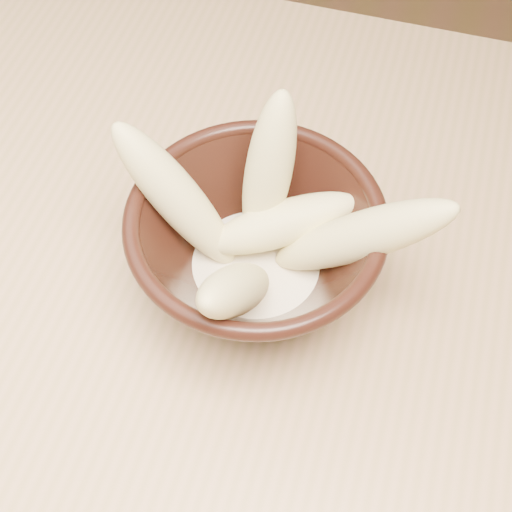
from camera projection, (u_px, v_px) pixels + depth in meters
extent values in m
cube|color=tan|center=(230.00, 321.00, 0.61)|extent=(1.20, 0.80, 0.04)
cylinder|color=black|center=(256.00, 286.00, 0.60)|extent=(0.09, 0.09, 0.01)
cylinder|color=black|center=(256.00, 274.00, 0.58)|extent=(0.08, 0.08, 0.01)
torus|color=black|center=(256.00, 221.00, 0.52)|extent=(0.19, 0.19, 0.01)
cylinder|color=beige|center=(256.00, 268.00, 0.57)|extent=(0.11, 0.11, 0.02)
ellipsoid|color=#E6D588|center=(268.00, 172.00, 0.53)|extent=(0.05, 0.08, 0.14)
ellipsoid|color=#E6D588|center=(177.00, 197.00, 0.53)|extent=(0.12, 0.06, 0.14)
ellipsoid|color=#E6D588|center=(359.00, 237.00, 0.52)|extent=(0.14, 0.04, 0.14)
ellipsoid|color=#E6D588|center=(282.00, 224.00, 0.55)|extent=(0.13, 0.09, 0.06)
ellipsoid|color=#E6D588|center=(236.00, 290.00, 0.50)|extent=(0.05, 0.12, 0.12)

